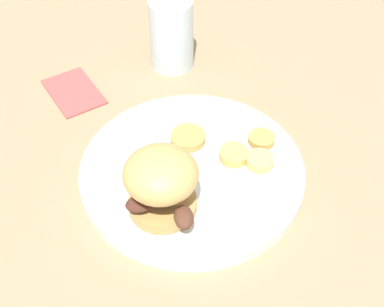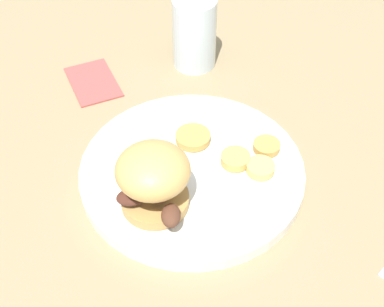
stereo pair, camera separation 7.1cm
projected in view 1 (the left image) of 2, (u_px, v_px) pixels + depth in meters
ground_plane at (192, 177)px, 0.75m from camera, size 4.00×4.00×0.00m
dinner_plate at (192, 171)px, 0.74m from camera, size 0.31×0.31×0.02m
sandwich at (162, 182)px, 0.64m from camera, size 0.11×0.10×0.09m
potato_round_0 at (260, 161)px, 0.73m from camera, size 0.04×0.04×0.01m
potato_round_1 at (188, 137)px, 0.76m from camera, size 0.05×0.05×0.01m
potato_round_2 at (261, 139)px, 0.76m from camera, size 0.04×0.04×0.01m
potato_round_3 at (234, 154)px, 0.74m from camera, size 0.04×0.04×0.01m
drinking_glass at (172, 34)px, 0.88m from camera, size 0.07×0.07×0.12m
napkin at (74, 91)px, 0.87m from camera, size 0.12×0.09×0.01m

